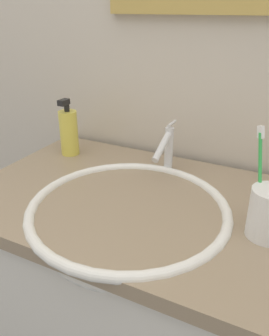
{
  "coord_description": "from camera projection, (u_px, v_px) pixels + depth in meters",
  "views": [
    {
      "loc": [
        0.28,
        -0.65,
        1.34
      ],
      "look_at": [
        -0.03,
        -0.03,
        1.01
      ],
      "focal_mm": 36.62,
      "sensor_mm": 36.0,
      "label": 1
    }
  ],
  "objects": [
    {
      "name": "tiled_wall_back",
      "position": [
        200.0,
        61.0,
        0.95
      ],
      "size": [
        2.1,
        0.04,
        2.4
      ],
      "primitive_type": "cube",
      "color": "beige",
      "rests_on": "ground"
    },
    {
      "name": "vanity_counter",
      "position": [
        148.0,
        333.0,
        1.01
      ],
      "size": [
        0.9,
        0.54,
        0.92
      ],
      "color": "silver",
      "rests_on": "ground"
    },
    {
      "name": "sink_basin",
      "position": [
        129.0,
        223.0,
        0.8
      ],
      "size": [
        0.47,
        0.47,
        0.12
      ],
      "color": "white",
      "rests_on": "vanity_counter"
    },
    {
      "name": "faucet",
      "position": [
        167.0,
        147.0,
        0.94
      ],
      "size": [
        0.02,
        0.14,
        0.13
      ],
      "color": "silver",
      "rests_on": "sink_basin"
    },
    {
      "name": "toothbrush_cup",
      "position": [
        269.0,
        214.0,
        0.67
      ],
      "size": [
        0.08,
        0.08,
        0.1
      ],
      "primitive_type": "cylinder",
      "color": "white",
      "rests_on": "vanity_counter"
    },
    {
      "name": "toothbrush_green",
      "position": [
        260.0,
        172.0,
        0.68
      ],
      "size": [
        0.05,
        0.04,
        0.21
      ],
      "color": "green",
      "rests_on": "toothbrush_cup"
    },
    {
      "name": "soap_dispenser",
      "position": [
        69.0,
        132.0,
        1.04
      ],
      "size": [
        0.06,
        0.06,
        0.17
      ],
      "color": "#DBCC4C",
      "rests_on": "vanity_counter"
    }
  ]
}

